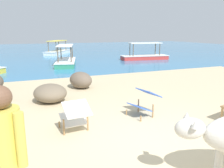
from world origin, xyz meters
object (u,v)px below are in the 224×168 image
(deck_chair_near, at_px, (144,101))
(boat_green, at_px, (66,61))
(boat_white, at_px, (58,51))
(deck_chair_far, at_px, (75,115))
(boat_red, at_px, (144,56))
(person_standing, at_px, (6,154))

(deck_chair_near, xyz_separation_m, boat_green, (-0.18, 9.78, -0.13))
(boat_white, relative_size, boat_green, 0.96)
(deck_chair_near, bearing_deg, deck_chair_far, -4.95)
(deck_chair_near, height_order, deck_chair_far, same)
(boat_white, bearing_deg, deck_chair_far, -153.12)
(boat_red, bearing_deg, boat_green, -166.04)
(deck_chair_far, bearing_deg, deck_chair_near, -84.22)
(deck_chair_near, height_order, person_standing, person_standing)
(boat_white, bearing_deg, deck_chair_near, -147.21)
(deck_chair_near, bearing_deg, person_standing, 25.41)
(deck_chair_near, distance_m, person_standing, 3.97)
(deck_chair_far, xyz_separation_m, boat_red, (7.92, 10.85, -0.13))
(boat_red, relative_size, boat_green, 0.99)
(boat_white, xyz_separation_m, boat_green, (-0.61, -7.62, 0.00))
(deck_chair_near, bearing_deg, boat_red, -135.04)
(person_standing, relative_size, boat_red, 0.43)
(boat_green, bearing_deg, deck_chair_near, 15.06)
(deck_chair_far, bearing_deg, boat_green, -13.71)
(boat_red, distance_m, boat_green, 6.29)
(deck_chair_near, xyz_separation_m, boat_red, (6.07, 10.52, -0.13))
(deck_chair_far, distance_m, boat_red, 13.43)
(person_standing, xyz_separation_m, boat_white, (3.43, 19.95, -0.70))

